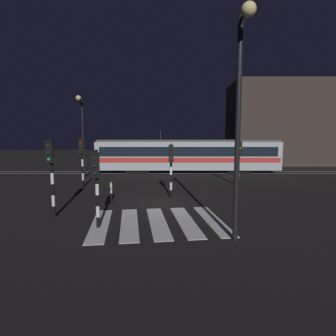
{
  "coord_description": "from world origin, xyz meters",
  "views": [
    {
      "loc": [
        0.43,
        -14.95,
        3.59
      ],
      "look_at": [
        0.37,
        4.45,
        1.4
      ],
      "focal_mm": 30.08,
      "sensor_mm": 36.0,
      "label": 1
    }
  ],
  "objects_px": {
    "traffic_light_corner_far_left": "(83,155)",
    "bollard_island_edge": "(112,192)",
    "tram": "(188,155)",
    "traffic_light_corner_far_right": "(240,156)",
    "traffic_light_kerb_mid_left": "(97,177)",
    "traffic_light_corner_near_left": "(52,166)",
    "street_lamp_near_kerb": "(241,102)",
    "street_lamp_trackside_left": "(83,126)",
    "traffic_light_median_centre": "(172,162)"
  },
  "relations": [
    {
      "from": "traffic_light_kerb_mid_left",
      "to": "bollard_island_edge",
      "type": "bearing_deg",
      "value": 94.59
    },
    {
      "from": "traffic_light_corner_near_left",
      "to": "street_lamp_near_kerb",
      "type": "relative_size",
      "value": 0.47
    },
    {
      "from": "traffic_light_kerb_mid_left",
      "to": "traffic_light_corner_far_right",
      "type": "height_order",
      "value": "traffic_light_corner_far_right"
    },
    {
      "from": "tram",
      "to": "traffic_light_corner_far_right",
      "type": "bearing_deg",
      "value": -67.38
    },
    {
      "from": "tram",
      "to": "traffic_light_corner_near_left",
      "type": "bearing_deg",
      "value": -114.28
    },
    {
      "from": "traffic_light_kerb_mid_left",
      "to": "tram",
      "type": "bearing_deg",
      "value": 74.65
    },
    {
      "from": "traffic_light_corner_near_left",
      "to": "traffic_light_kerb_mid_left",
      "type": "bearing_deg",
      "value": -32.55
    },
    {
      "from": "traffic_light_corner_far_left",
      "to": "tram",
      "type": "distance_m",
      "value": 11.43
    },
    {
      "from": "traffic_light_corner_far_right",
      "to": "bollard_island_edge",
      "type": "height_order",
      "value": "traffic_light_corner_far_right"
    },
    {
      "from": "tram",
      "to": "bollard_island_edge",
      "type": "height_order",
      "value": "tram"
    },
    {
      "from": "traffic_light_corner_near_left",
      "to": "bollard_island_edge",
      "type": "xyz_separation_m",
      "value": [
        1.99,
        2.95,
        -1.75
      ]
    },
    {
      "from": "street_lamp_near_kerb",
      "to": "bollard_island_edge",
      "type": "xyz_separation_m",
      "value": [
        -5.44,
        5.9,
        -4.14
      ]
    },
    {
      "from": "traffic_light_corner_far_right",
      "to": "street_lamp_near_kerb",
      "type": "bearing_deg",
      "value": -104.34
    },
    {
      "from": "traffic_light_median_centre",
      "to": "traffic_light_corner_near_left",
      "type": "height_order",
      "value": "traffic_light_corner_near_left"
    },
    {
      "from": "traffic_light_kerb_mid_left",
      "to": "traffic_light_corner_far_left",
      "type": "bearing_deg",
      "value": 110.1
    },
    {
      "from": "traffic_light_corner_near_left",
      "to": "traffic_light_corner_far_left",
      "type": "distance_m",
      "value": 7.49
    },
    {
      "from": "traffic_light_corner_far_right",
      "to": "bollard_island_edge",
      "type": "distance_m",
      "value": 9.79
    },
    {
      "from": "traffic_light_median_centre",
      "to": "traffic_light_corner_far_left",
      "type": "bearing_deg",
      "value": 151.28
    },
    {
      "from": "traffic_light_corner_near_left",
      "to": "bollard_island_edge",
      "type": "distance_m",
      "value": 3.96
    },
    {
      "from": "bollard_island_edge",
      "to": "street_lamp_near_kerb",
      "type": "bearing_deg",
      "value": -47.31
    },
    {
      "from": "bollard_island_edge",
      "to": "street_lamp_trackside_left",
      "type": "bearing_deg",
      "value": 114.97
    },
    {
      "from": "traffic_light_kerb_mid_left",
      "to": "street_lamp_trackside_left",
      "type": "height_order",
      "value": "street_lamp_trackside_left"
    },
    {
      "from": "tram",
      "to": "bollard_island_edge",
      "type": "distance_m",
      "value": 13.69
    },
    {
      "from": "traffic_light_corner_far_right",
      "to": "street_lamp_trackside_left",
      "type": "xyz_separation_m",
      "value": [
        -12.5,
        4.14,
        2.22
      ]
    },
    {
      "from": "traffic_light_corner_near_left",
      "to": "bollard_island_edge",
      "type": "height_order",
      "value": "traffic_light_corner_near_left"
    },
    {
      "from": "traffic_light_kerb_mid_left",
      "to": "bollard_island_edge",
      "type": "xyz_separation_m",
      "value": [
        -0.36,
        4.44,
        -1.47
      ]
    },
    {
      "from": "traffic_light_kerb_mid_left",
      "to": "street_lamp_near_kerb",
      "type": "height_order",
      "value": "street_lamp_near_kerb"
    },
    {
      "from": "traffic_light_corner_far_right",
      "to": "traffic_light_kerb_mid_left",
      "type": "bearing_deg",
      "value": -129.71
    },
    {
      "from": "traffic_light_corner_far_right",
      "to": "tram",
      "type": "xyz_separation_m",
      "value": [
        -3.18,
        7.63,
        -0.45
      ]
    },
    {
      "from": "traffic_light_corner_near_left",
      "to": "traffic_light_corner_far_left",
      "type": "xyz_separation_m",
      "value": [
        -0.92,
        7.43,
        -0.01
      ]
    },
    {
      "from": "traffic_light_median_centre",
      "to": "street_lamp_trackside_left",
      "type": "xyz_separation_m",
      "value": [
        -7.56,
        8.09,
        2.34
      ]
    },
    {
      "from": "traffic_light_corner_near_left",
      "to": "street_lamp_near_kerb",
      "type": "height_order",
      "value": "street_lamp_near_kerb"
    },
    {
      "from": "bollard_island_edge",
      "to": "traffic_light_corner_far_right",
      "type": "bearing_deg",
      "value": 31.46
    },
    {
      "from": "street_lamp_near_kerb",
      "to": "tram",
      "type": "bearing_deg",
      "value": 91.19
    },
    {
      "from": "traffic_light_corner_near_left",
      "to": "traffic_light_corner_far_right",
      "type": "relative_size",
      "value": 1.04
    },
    {
      "from": "traffic_light_median_centre",
      "to": "traffic_light_corner_far_right",
      "type": "xyz_separation_m",
      "value": [
        4.95,
        3.95,
        0.12
      ]
    },
    {
      "from": "traffic_light_median_centre",
      "to": "traffic_light_corner_near_left",
      "type": "xyz_separation_m",
      "value": [
        -5.27,
        -4.04,
        0.21
      ]
    },
    {
      "from": "traffic_light_corner_near_left",
      "to": "bollard_island_edge",
      "type": "relative_size",
      "value": 3.15
    },
    {
      "from": "bollard_island_edge",
      "to": "tram",
      "type": "bearing_deg",
      "value": 68.25
    },
    {
      "from": "street_lamp_trackside_left",
      "to": "street_lamp_near_kerb",
      "type": "relative_size",
      "value": 0.93
    },
    {
      "from": "street_lamp_trackside_left",
      "to": "tram",
      "type": "xyz_separation_m",
      "value": [
        9.33,
        3.48,
        -2.67
      ]
    },
    {
      "from": "traffic_light_kerb_mid_left",
      "to": "tram",
      "type": "height_order",
      "value": "tram"
    },
    {
      "from": "traffic_light_corner_far_left",
      "to": "bollard_island_edge",
      "type": "distance_m",
      "value": 5.62
    },
    {
      "from": "traffic_light_median_centre",
      "to": "street_lamp_near_kerb",
      "type": "xyz_separation_m",
      "value": [
        2.15,
        -6.99,
        2.61
      ]
    },
    {
      "from": "traffic_light_corner_near_left",
      "to": "traffic_light_corner_far_right",
      "type": "xyz_separation_m",
      "value": [
        10.22,
        7.98,
        -0.1
      ]
    },
    {
      "from": "traffic_light_median_centre",
      "to": "bollard_island_edge",
      "type": "xyz_separation_m",
      "value": [
        -3.28,
        -1.09,
        -1.53
      ]
    },
    {
      "from": "traffic_light_corner_far_right",
      "to": "street_lamp_near_kerb",
      "type": "distance_m",
      "value": 11.55
    },
    {
      "from": "traffic_light_kerb_mid_left",
      "to": "tram",
      "type": "xyz_separation_m",
      "value": [
        4.7,
        17.11,
        -0.28
      ]
    },
    {
      "from": "traffic_light_median_centre",
      "to": "traffic_light_corner_far_right",
      "type": "distance_m",
      "value": 6.33
    },
    {
      "from": "traffic_light_median_centre",
      "to": "traffic_light_corner_near_left",
      "type": "relative_size",
      "value": 0.91
    }
  ]
}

